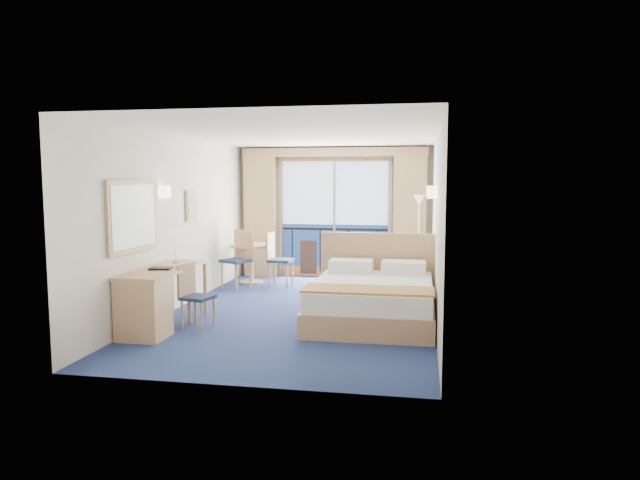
{
  "coord_description": "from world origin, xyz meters",
  "views": [
    {
      "loc": [
        1.79,
        -8.46,
        2.03
      ],
      "look_at": [
        0.24,
        0.2,
        1.09
      ],
      "focal_mm": 32.0,
      "sensor_mm": 36.0,
      "label": 1
    }
  ],
  "objects_px": {
    "round_table": "(251,254)",
    "floor_lamp": "(419,217)",
    "nightstand": "(419,286)",
    "desk_chair": "(193,292)",
    "table_chair_a": "(276,256)",
    "bed": "(373,298)",
    "desk": "(148,301)",
    "armchair": "(411,278)",
    "table_chair_b": "(239,255)"
  },
  "relations": [
    {
      "from": "round_table",
      "to": "floor_lamp",
      "type": "bearing_deg",
      "value": 8.6
    },
    {
      "from": "nightstand",
      "to": "desk_chair",
      "type": "relative_size",
      "value": 0.62
    },
    {
      "from": "desk_chair",
      "to": "round_table",
      "type": "xyz_separation_m",
      "value": [
        -0.22,
        3.42,
        0.08
      ]
    },
    {
      "from": "floor_lamp",
      "to": "table_chair_a",
      "type": "xyz_separation_m",
      "value": [
        -2.68,
        -0.66,
        -0.74
      ]
    },
    {
      "from": "nightstand",
      "to": "table_chair_a",
      "type": "relative_size",
      "value": 0.54
    },
    {
      "from": "nightstand",
      "to": "floor_lamp",
      "type": "relative_size",
      "value": 0.32
    },
    {
      "from": "bed",
      "to": "floor_lamp",
      "type": "distance_m",
      "value": 3.32
    },
    {
      "from": "desk",
      "to": "table_chair_a",
      "type": "height_order",
      "value": "table_chair_a"
    },
    {
      "from": "armchair",
      "to": "floor_lamp",
      "type": "relative_size",
      "value": 0.43
    },
    {
      "from": "nightstand",
      "to": "floor_lamp",
      "type": "xyz_separation_m",
      "value": [
        -0.04,
        1.69,
        1.04
      ]
    },
    {
      "from": "bed",
      "to": "desk",
      "type": "bearing_deg",
      "value": -155.3
    },
    {
      "from": "desk_chair",
      "to": "table_chair_a",
      "type": "distance_m",
      "value": 3.26
    },
    {
      "from": "nightstand",
      "to": "table_chair_a",
      "type": "height_order",
      "value": "table_chair_a"
    },
    {
      "from": "desk_chair",
      "to": "table_chair_a",
      "type": "height_order",
      "value": "table_chair_a"
    },
    {
      "from": "round_table",
      "to": "desk",
      "type": "bearing_deg",
      "value": -92.75
    },
    {
      "from": "floor_lamp",
      "to": "nightstand",
      "type": "bearing_deg",
      "value": -88.72
    },
    {
      "from": "bed",
      "to": "floor_lamp",
      "type": "bearing_deg",
      "value": 78.89
    },
    {
      "from": "table_chair_a",
      "to": "bed",
      "type": "bearing_deg",
      "value": -136.89
    },
    {
      "from": "nightstand",
      "to": "desk",
      "type": "bearing_deg",
      "value": -141.9
    },
    {
      "from": "floor_lamp",
      "to": "desk",
      "type": "height_order",
      "value": "floor_lamp"
    },
    {
      "from": "desk_chair",
      "to": "nightstand",
      "type": "bearing_deg",
      "value": -41.71
    },
    {
      "from": "armchair",
      "to": "desk",
      "type": "bearing_deg",
      "value": 34.92
    },
    {
      "from": "desk",
      "to": "table_chair_a",
      "type": "bearing_deg",
      "value": 78.75
    },
    {
      "from": "armchair",
      "to": "table_chair_b",
      "type": "xyz_separation_m",
      "value": [
        -3.21,
        0.38,
        0.26
      ]
    },
    {
      "from": "bed",
      "to": "desk_chair",
      "type": "relative_size",
      "value": 2.52
    },
    {
      "from": "nightstand",
      "to": "desk",
      "type": "xyz_separation_m",
      "value": [
        -3.46,
        -2.71,
        0.18
      ]
    },
    {
      "from": "desk_chair",
      "to": "table_chair_b",
      "type": "bearing_deg",
      "value": 18.29
    },
    {
      "from": "bed",
      "to": "desk",
      "type": "height_order",
      "value": "bed"
    },
    {
      "from": "nightstand",
      "to": "round_table",
      "type": "xyz_separation_m",
      "value": [
        -3.27,
        1.2,
        0.3
      ]
    },
    {
      "from": "armchair",
      "to": "desk",
      "type": "xyz_separation_m",
      "value": [
        -3.31,
        -3.07,
        0.11
      ]
    },
    {
      "from": "table_chair_a",
      "to": "armchair",
      "type": "bearing_deg",
      "value": -101.68
    },
    {
      "from": "bed",
      "to": "round_table",
      "type": "bearing_deg",
      "value": 135.03
    },
    {
      "from": "nightstand",
      "to": "desk",
      "type": "height_order",
      "value": "desk"
    },
    {
      "from": "desk_chair",
      "to": "armchair",
      "type": "bearing_deg",
      "value": -36.04
    },
    {
      "from": "desk",
      "to": "desk_chair",
      "type": "relative_size",
      "value": 1.98
    },
    {
      "from": "floor_lamp",
      "to": "table_chair_b",
      "type": "bearing_deg",
      "value": -164.11
    },
    {
      "from": "nightstand",
      "to": "desk_chair",
      "type": "height_order",
      "value": "desk_chair"
    },
    {
      "from": "nightstand",
      "to": "desk_chair",
      "type": "xyz_separation_m",
      "value": [
        -3.05,
        -2.22,
        0.22
      ]
    },
    {
      "from": "table_chair_a",
      "to": "table_chair_b",
      "type": "xyz_separation_m",
      "value": [
        -0.65,
        -0.28,
        0.03
      ]
    },
    {
      "from": "bed",
      "to": "table_chair_b",
      "type": "height_order",
      "value": "bed"
    },
    {
      "from": "round_table",
      "to": "table_chair_a",
      "type": "distance_m",
      "value": 0.58
    },
    {
      "from": "floor_lamp",
      "to": "desk_chair",
      "type": "bearing_deg",
      "value": -127.66
    },
    {
      "from": "floor_lamp",
      "to": "round_table",
      "type": "bearing_deg",
      "value": -171.4
    },
    {
      "from": "round_table",
      "to": "table_chair_a",
      "type": "relative_size",
      "value": 0.83
    },
    {
      "from": "bed",
      "to": "round_table",
      "type": "height_order",
      "value": "bed"
    },
    {
      "from": "floor_lamp",
      "to": "armchair",
      "type": "bearing_deg",
      "value": -95.01
    },
    {
      "from": "bed",
      "to": "armchair",
      "type": "height_order",
      "value": "bed"
    },
    {
      "from": "nightstand",
      "to": "desk_chair",
      "type": "bearing_deg",
      "value": -144.03
    },
    {
      "from": "nightstand",
      "to": "bed",
      "type": "bearing_deg",
      "value": -114.55
    },
    {
      "from": "round_table",
      "to": "table_chair_b",
      "type": "height_order",
      "value": "table_chair_b"
    }
  ]
}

